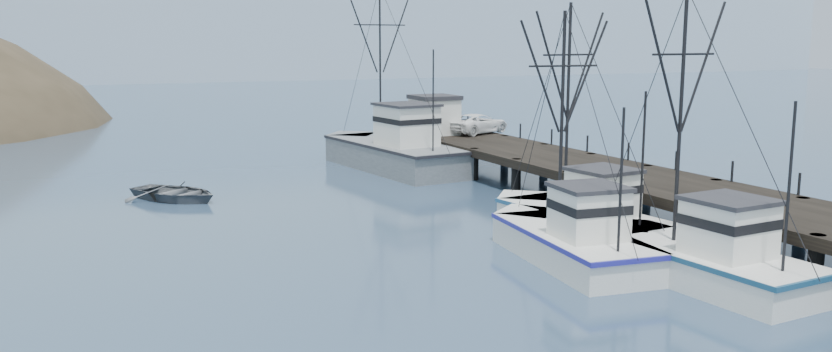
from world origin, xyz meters
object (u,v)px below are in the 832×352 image
at_px(pier, 608,174).
at_px(motorboat, 176,200).
at_px(trawler_near, 693,257).
at_px(work_vessel, 391,151).
at_px(trawler_far, 579,219).
at_px(pickup_truck, 477,124).
at_px(trawler_mid, 569,240).
at_px(pier_shed, 434,114).

height_order(pier, motorboat, pier).
relative_size(trawler_near, work_vessel, 0.72).
bearing_deg(motorboat, trawler_far, -83.39).
xyz_separation_m(pier, motorboat, (-20.70, 11.18, -1.69)).
bearing_deg(pickup_truck, trawler_mid, 136.80).
distance_m(pier, trawler_near, 13.41).
bearing_deg(trawler_near, motorboat, 123.00).
height_order(work_vessel, pier_shed, work_vessel).
height_order(trawler_near, trawler_far, trawler_near).
distance_m(pier, pickup_truck, 17.16).
height_order(pier, work_vessel, work_vessel).
relative_size(trawler_near, pickup_truck, 2.11).
height_order(trawler_near, trawler_mid, trawler_near).
xyz_separation_m(trawler_near, motorboat, (-15.17, 23.35, -0.82)).
bearing_deg(work_vessel, pickup_truck, 6.49).
bearing_deg(pier, pickup_truck, 84.98).
relative_size(pier, pickup_truck, 8.55).
xyz_separation_m(trawler_near, pickup_truck, (7.04, 29.24, 1.90)).
bearing_deg(pier_shed, pier, -85.24).
relative_size(trawler_near, pier_shed, 3.40).
height_order(trawler_mid, pier_shed, trawler_mid).
bearing_deg(motorboat, pier_shed, -17.01).
height_order(pier, pickup_truck, pickup_truck).
bearing_deg(trawler_mid, pier, 44.79).
bearing_deg(pier_shed, trawler_mid, -104.36).
height_order(trawler_near, pickup_truck, trawler_near).
xyz_separation_m(work_vessel, pickup_truck, (7.12, 0.81, 1.49)).
relative_size(pier_shed, motorboat, 0.58).
height_order(pier, trawler_far, trawler_far).
bearing_deg(pickup_truck, trawler_near, 144.30).
bearing_deg(motorboat, trawler_near, -93.57).
relative_size(trawler_near, motorboat, 1.98).
relative_size(work_vessel, pickup_truck, 2.94).
relative_size(work_vessel, pier_shed, 4.73).
bearing_deg(pier, work_vessel, 109.07).
bearing_deg(trawler_mid, trawler_near, -56.81).
bearing_deg(pier_shed, work_vessel, -157.04).
bearing_deg(trawler_mid, trawler_far, 48.93).
distance_m(trawler_near, trawler_mid, 4.84).
xyz_separation_m(trawler_far, pier_shed, (3.99, 23.04, 2.60)).
xyz_separation_m(work_vessel, pier_shed, (4.12, 1.75, 2.19)).
bearing_deg(pier_shed, pickup_truck, -17.32).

